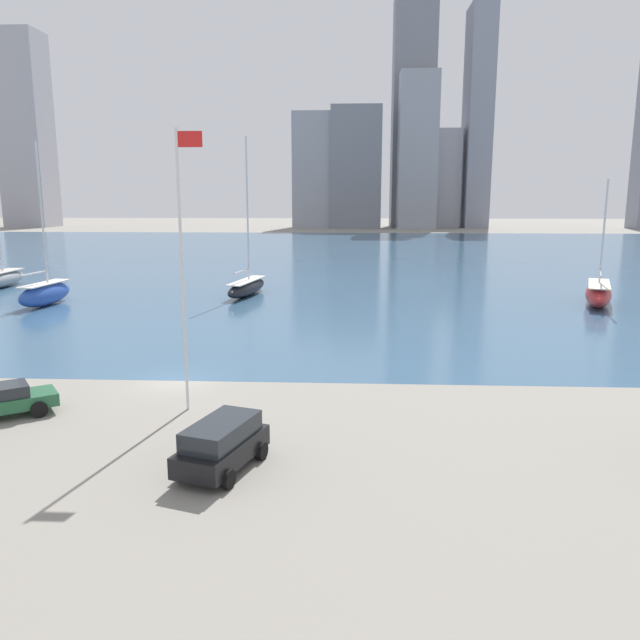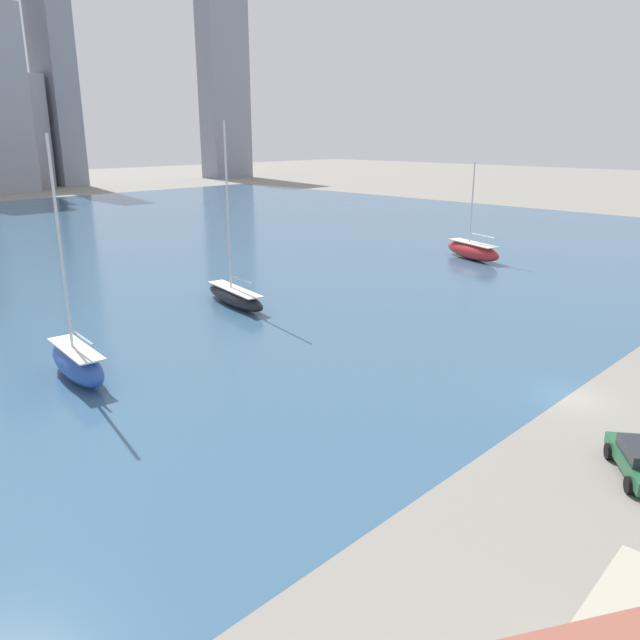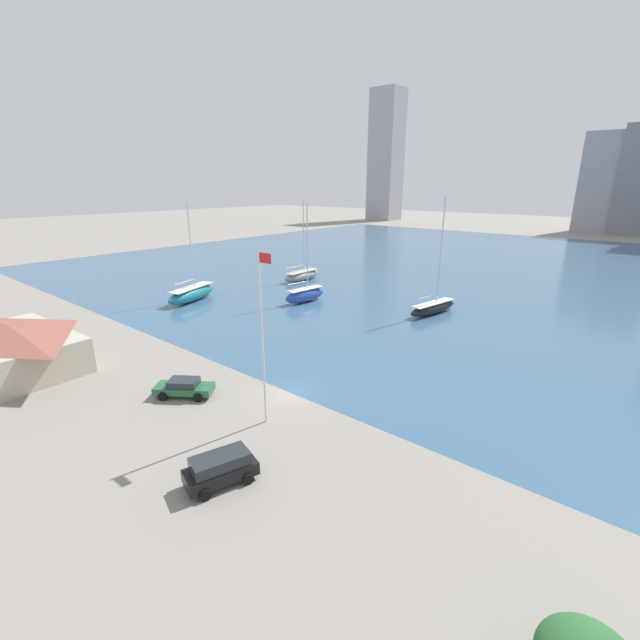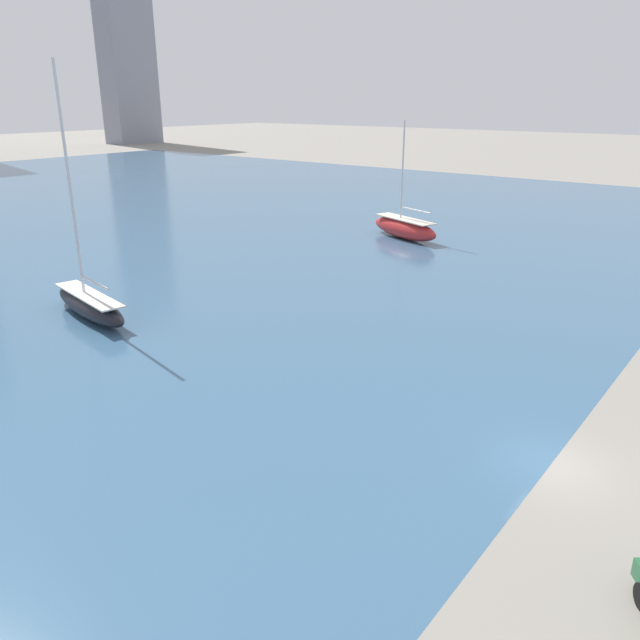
{
  "view_description": "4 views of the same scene",
  "coord_description": "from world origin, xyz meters",
  "views": [
    {
      "loc": [
        9.75,
        -33.07,
        10.2
      ],
      "look_at": [
        7.63,
        8.57,
        1.83
      ],
      "focal_mm": 35.0,
      "sensor_mm": 36.0,
      "label": 1
    },
    {
      "loc": [
        -34.75,
        -13.24,
        15.02
      ],
      "look_at": [
        -5.61,
        15.02,
        2.81
      ],
      "focal_mm": 35.0,
      "sensor_mm": 36.0,
      "label": 2
    },
    {
      "loc": [
        23.52,
        -24.18,
        17.39
      ],
      "look_at": [
        -4.22,
        9.21,
        3.55
      ],
      "focal_mm": 24.0,
      "sensor_mm": 36.0,
      "label": 3
    },
    {
      "loc": [
        -22.63,
        -5.84,
        13.81
      ],
      "look_at": [
        2.57,
        13.67,
        2.39
      ],
      "focal_mm": 35.0,
      "sensor_mm": 36.0,
      "label": 4
    }
  ],
  "objects": [
    {
      "name": "harbor_water",
      "position": [
        0.0,
        70.0,
        0.0
      ],
      "size": [
        180.0,
        140.0,
        0.0
      ],
      "color": "#385B7A",
      "rests_on": "ground_plane"
    },
    {
      "name": "sailboat_black",
      "position": [
        -1.04,
        30.16,
        0.96
      ],
      "size": [
        3.61,
        9.75,
        16.0
      ],
      "rotation": [
        0.0,
        0.0,
        -0.19
      ],
      "color": "black",
      "rests_on": "harbor_water"
    },
    {
      "name": "ground_plane",
      "position": [
        0.0,
        0.0,
        0.0
      ],
      "size": [
        500.0,
        500.0,
        0.0
      ],
      "primitive_type": "plane",
      "color": "gray"
    },
    {
      "name": "sailboat_blue",
      "position": [
        -19.0,
        23.38,
        1.19
      ],
      "size": [
        2.83,
        7.76,
        15.0
      ],
      "rotation": [
        0.0,
        0.0,
        -0.12
      ],
      "color": "#284CA8",
      "rests_on": "harbor_water"
    },
    {
      "name": "sailboat_red",
      "position": [
        33.03,
        26.24,
        1.1
      ],
      "size": [
        5.35,
        9.58,
        11.66
      ],
      "rotation": [
        0.0,
        0.0,
        -0.35
      ],
      "color": "#B72828",
      "rests_on": "harbor_water"
    }
  ]
}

